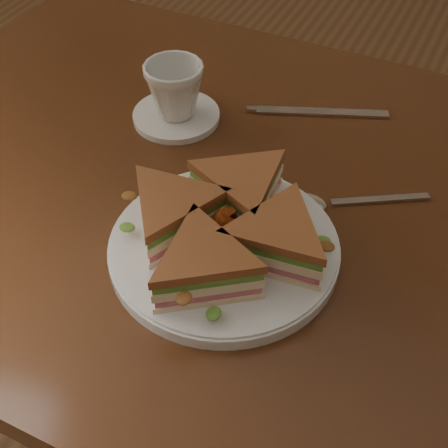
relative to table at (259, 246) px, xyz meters
The scene contains 9 objects.
ground 0.65m from the table, ahead, with size 6.00×6.00×0.00m, color brown.
table is the anchor object (origin of this frame).
plate 0.16m from the table, 90.30° to the right, with size 0.27×0.27×0.02m, color white.
sandwich_wedges 0.18m from the table, 90.30° to the right, with size 0.28×0.28×0.06m.
crisps_mound 0.18m from the table, 90.30° to the right, with size 0.09×0.09×0.05m, color #B24616, non-canonical shape.
spoon 0.13m from the table, 13.15° to the left, with size 0.16×0.10×0.01m.
knife 0.23m from the table, 90.91° to the left, with size 0.20×0.09×0.00m.
saucer 0.23m from the table, 151.30° to the left, with size 0.13×0.13×0.01m, color white.
coffee_cup 0.26m from the table, 151.30° to the left, with size 0.09×0.09×0.08m, color white.
Camera 1 is at (0.22, -0.56, 1.31)m, focal length 50.00 mm.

